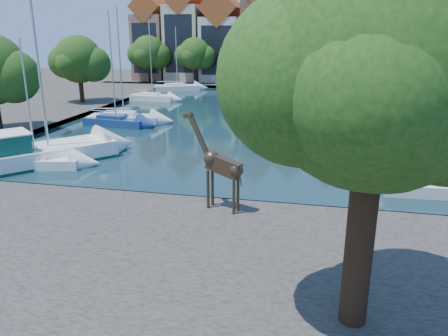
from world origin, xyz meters
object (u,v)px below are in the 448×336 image
at_px(sailboat_left_a, 36,160).
at_px(plane_tree, 382,76).
at_px(giraffe_statue, 219,164).
at_px(sailboat_right_a, 431,185).
at_px(motorsailer, 22,153).

bearing_deg(sailboat_left_a, plane_tree, -33.55).
xyz_separation_m(giraffe_statue, sailboat_left_a, (-13.75, 5.42, -2.16)).
distance_m(plane_tree, giraffe_statue, 10.79).
relative_size(plane_tree, sailboat_left_a, 1.28).
bearing_deg(sailboat_right_a, motorsailer, 179.96).
bearing_deg(sailboat_right_a, plane_tree, -110.89).
distance_m(plane_tree, motorsailer, 25.24).
distance_m(plane_tree, sailboat_left_a, 24.58).
bearing_deg(giraffe_statue, sailboat_right_a, 26.57).
relative_size(plane_tree, giraffe_statue, 2.34).
distance_m(plane_tree, sailboat_right_a, 15.60).
xyz_separation_m(plane_tree, motorsailer, (-20.57, 13.02, -6.67)).
bearing_deg(giraffe_statue, motorsailer, 159.71).
bearing_deg(motorsailer, sailboat_right_a, -0.04).
height_order(motorsailer, sailboat_left_a, motorsailer).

